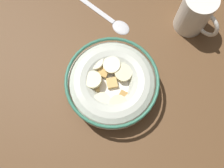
% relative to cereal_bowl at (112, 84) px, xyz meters
% --- Properties ---
extents(ground_plane, '(1.32, 1.32, 0.02)m').
position_rel_cereal_bowl_xyz_m(ground_plane, '(-0.00, 0.00, -0.04)').
color(ground_plane, brown).
extents(cereal_bowl, '(0.17, 0.17, 0.06)m').
position_rel_cereal_bowl_xyz_m(cereal_bowl, '(0.00, 0.00, 0.00)').
color(cereal_bowl, beige).
rests_on(cereal_bowl, ground_plane).
extents(spoon, '(0.16, 0.05, 0.01)m').
position_rel_cereal_bowl_xyz_m(spoon, '(-0.12, 0.09, -0.03)').
color(spoon, silver).
rests_on(spoon, ground_plane).
extents(coffee_mug, '(0.09, 0.06, 0.09)m').
position_rel_cereal_bowl_xyz_m(coffee_mug, '(-0.01, 0.22, 0.02)').
color(coffee_mug, white).
rests_on(coffee_mug, ground_plane).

